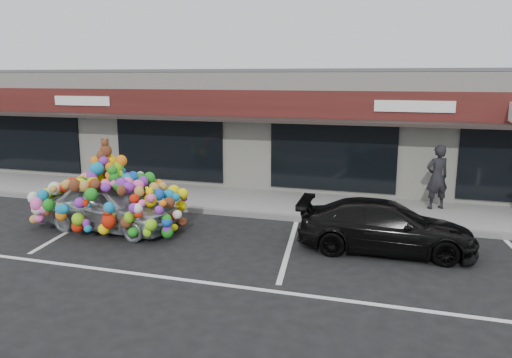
% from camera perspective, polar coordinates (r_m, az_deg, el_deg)
% --- Properties ---
extents(ground, '(90.00, 90.00, 0.00)m').
position_cam_1_polar(ground, '(12.87, -8.72, -6.86)').
color(ground, black).
rests_on(ground, ground).
extents(shop_building, '(24.00, 7.20, 4.31)m').
position_cam_1_polar(shop_building, '(20.22, 1.57, 6.28)').
color(shop_building, silver).
rests_on(shop_building, ground).
extents(sidewalk, '(26.00, 3.00, 0.15)m').
position_cam_1_polar(sidewalk, '(16.39, -2.66, -2.42)').
color(sidewalk, gray).
rests_on(sidewalk, ground).
extents(kerb, '(26.00, 0.18, 0.16)m').
position_cam_1_polar(kerb, '(15.03, -4.59, -3.74)').
color(kerb, slate).
rests_on(kerb, ground).
extents(parking_stripe_left, '(0.73, 4.37, 0.01)m').
position_cam_1_polar(parking_stripe_left, '(14.66, -19.76, -5.11)').
color(parking_stripe_left, silver).
rests_on(parking_stripe_left, ground).
extents(parking_stripe_mid, '(0.73, 4.37, 0.01)m').
position_cam_1_polar(parking_stripe_mid, '(12.15, 3.80, -7.86)').
color(parking_stripe_mid, silver).
rests_on(parking_stripe_mid, ground).
extents(lane_line, '(14.00, 0.12, 0.01)m').
position_cam_1_polar(lane_line, '(10.14, -4.07, -11.93)').
color(lane_line, silver).
rests_on(lane_line, ground).
extents(toy_car, '(2.77, 4.21, 2.36)m').
position_cam_1_polar(toy_car, '(13.90, -16.38, -2.37)').
color(toy_car, '#B3B7BE').
rests_on(toy_car, ground).
extents(black_sedan, '(1.83, 4.16, 1.19)m').
position_cam_1_polar(black_sedan, '(12.15, 14.59, -5.29)').
color(black_sedan, black).
rests_on(black_sedan, ground).
extents(pedestrian_a, '(0.84, 0.74, 1.93)m').
position_cam_1_polar(pedestrian_a, '(15.78, 19.99, 0.20)').
color(pedestrian_a, black).
rests_on(pedestrian_a, sidewalk).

